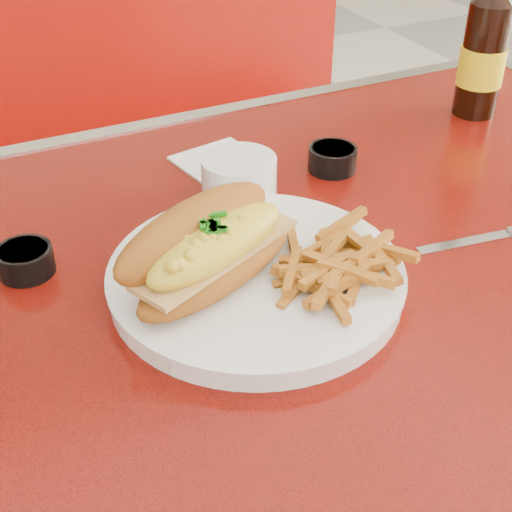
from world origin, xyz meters
name	(u,v)px	position (x,y,z in m)	size (l,w,h in m)	color
diner_table	(316,350)	(0.00, 0.00, 0.61)	(1.23, 0.83, 0.77)	red
booth_bench_far	(140,241)	(0.00, 0.81, 0.29)	(1.20, 0.51, 0.90)	#A2120A
dinner_plate	(256,277)	(-0.10, -0.04, 0.78)	(0.36, 0.36, 0.02)	white
mac_hoagie	(209,247)	(-0.15, -0.03, 0.83)	(0.23, 0.18, 0.09)	#AB5F1B
fries_pile	(330,253)	(-0.03, -0.06, 0.81)	(0.13, 0.11, 0.04)	orange
fork	(300,240)	(-0.04, -0.01, 0.79)	(0.08, 0.16, 0.00)	silver
gravy_ramekin	(239,176)	(-0.04, 0.15, 0.80)	(0.10, 0.10, 0.05)	white
sauce_cup_left	(25,259)	(-0.32, 0.10, 0.79)	(0.08, 0.08, 0.03)	black
sauce_cup_right	(333,158)	(0.10, 0.15, 0.79)	(0.07, 0.07, 0.03)	black
beer_bottle	(484,49)	(0.40, 0.22, 0.87)	(0.07, 0.07, 0.27)	black
knife	(502,234)	(0.20, -0.07, 0.77)	(0.19, 0.04, 0.01)	silver
paper_napkin	(220,162)	(-0.03, 0.24, 0.77)	(0.11, 0.11, 0.00)	white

